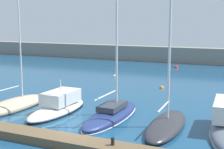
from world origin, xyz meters
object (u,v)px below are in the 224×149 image
at_px(sailboat_sand_nearest, 14,105).
at_px(motorboat_white_second, 59,106).
at_px(mooring_buoy_white, 115,77).
at_px(dock_bollard, 113,141).
at_px(sailboat_charcoal_fourth, 166,123).
at_px(mooring_buoy_red, 176,68).
at_px(sailboat_navy_third, 111,113).
at_px(mooring_buoy_orange, 162,88).

bearing_deg(sailboat_sand_nearest, motorboat_white_second, -81.03).
height_order(mooring_buoy_white, dock_bollard, dock_bollard).
distance_m(motorboat_white_second, sailboat_charcoal_fourth, 9.06).
xyz_separation_m(mooring_buoy_red, mooring_buoy_white, (-5.36, -12.02, 0.00)).
relative_size(sailboat_sand_nearest, sailboat_navy_third, 1.09).
height_order(sailboat_navy_third, mooring_buoy_white, sailboat_navy_third).
height_order(sailboat_sand_nearest, mooring_buoy_orange, sailboat_sand_nearest).
bearing_deg(mooring_buoy_red, sailboat_charcoal_fourth, -77.82).
height_order(motorboat_white_second, mooring_buoy_white, motorboat_white_second).
height_order(motorboat_white_second, mooring_buoy_orange, motorboat_white_second).
bearing_deg(motorboat_white_second, mooring_buoy_white, 9.38).
distance_m(sailboat_navy_third, sailboat_charcoal_fourth, 4.50).
distance_m(mooring_buoy_orange, mooring_buoy_white, 8.90).
xyz_separation_m(sailboat_navy_third, mooring_buoy_white, (-7.34, 17.18, -0.39)).
bearing_deg(sailboat_navy_third, sailboat_sand_nearest, 95.81).
height_order(sailboat_charcoal_fourth, mooring_buoy_red, sailboat_charcoal_fourth).
bearing_deg(mooring_buoy_orange, mooring_buoy_red, 97.95).
xyz_separation_m(motorboat_white_second, mooring_buoy_red, (2.62, 29.51, -0.51)).
height_order(sailboat_charcoal_fourth, mooring_buoy_orange, sailboat_charcoal_fourth).
bearing_deg(sailboat_sand_nearest, sailboat_navy_third, -83.13).
bearing_deg(mooring_buoy_orange, sailboat_navy_third, -91.53).
height_order(sailboat_navy_third, sailboat_charcoal_fourth, sailboat_navy_third).
distance_m(sailboat_sand_nearest, dock_bollard, 12.78).
relative_size(sailboat_navy_third, mooring_buoy_red, 22.21).
xyz_separation_m(motorboat_white_second, mooring_buoy_orange, (4.93, 12.98, -0.51)).
relative_size(motorboat_white_second, sailboat_charcoal_fourth, 0.56).
bearing_deg(mooring_buoy_white, mooring_buoy_orange, -30.47).
bearing_deg(sailboat_charcoal_fourth, mooring_buoy_red, 9.71).
relative_size(sailboat_sand_nearest, mooring_buoy_orange, 31.61).
height_order(sailboat_navy_third, mooring_buoy_red, sailboat_navy_third).
xyz_separation_m(mooring_buoy_red, dock_bollard, (4.90, -35.42, 0.76)).
distance_m(mooring_buoy_white, dock_bollard, 25.57).
bearing_deg(dock_bollard, sailboat_charcoal_fourth, 74.71).
distance_m(sailboat_navy_third, mooring_buoy_white, 18.68).
xyz_separation_m(sailboat_sand_nearest, motorboat_white_second, (4.08, 0.57, 0.21)).
relative_size(sailboat_navy_third, sailboat_charcoal_fourth, 1.20).
xyz_separation_m(sailboat_navy_third, mooring_buoy_red, (-1.97, 29.19, -0.39)).
relative_size(sailboat_sand_nearest, mooring_buoy_white, 25.12).
bearing_deg(dock_bollard, sailboat_navy_third, 115.19).
height_order(sailboat_charcoal_fourth, dock_bollard, sailboat_charcoal_fourth).
xyz_separation_m(sailboat_sand_nearest, dock_bollard, (11.59, -5.35, 0.46)).
relative_size(motorboat_white_second, mooring_buoy_red, 10.45).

